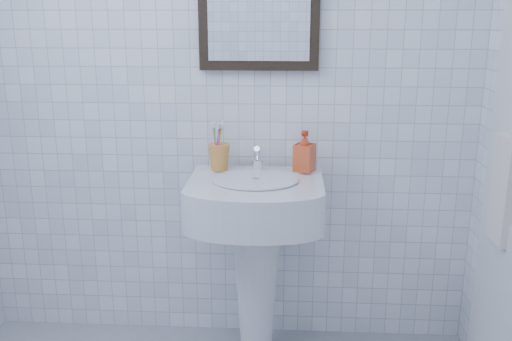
{
  "coord_description": "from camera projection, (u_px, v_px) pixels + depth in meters",
  "views": [
    {
      "loc": [
        0.29,
        -1.24,
        1.47
      ],
      "look_at": [
        0.16,
        0.86,
        0.89
      ],
      "focal_mm": 40.0,
      "sensor_mm": 36.0,
      "label": 1
    }
  ],
  "objects": [
    {
      "name": "washbasin",
      "position": [
        256.0,
        238.0,
        2.39
      ],
      "size": [
        0.54,
        0.4,
        0.83
      ],
      "color": "silver",
      "rests_on": "ground"
    },
    {
      "name": "faucet",
      "position": [
        258.0,
        160.0,
        2.4
      ],
      "size": [
        0.05,
        0.1,
        0.12
      ],
      "color": "white",
      "rests_on": "washbasin"
    },
    {
      "name": "hand_towel",
      "position": [
        502.0,
        191.0,
        2.0
      ],
      "size": [
        0.03,
        0.16,
        0.38
      ],
      "primitive_type": "cube",
      "color": "silver",
      "rests_on": "towel_ring"
    },
    {
      "name": "soap_dispenser",
      "position": [
        305.0,
        151.0,
        2.39
      ],
      "size": [
        0.1,
        0.1,
        0.17
      ],
      "primitive_type": "imported",
      "rotation": [
        0.0,
        0.0,
        -0.41
      ],
      "color": "red",
      "rests_on": "washbasin"
    },
    {
      "name": "toothbrush_cup",
      "position": [
        219.0,
        157.0,
        2.41
      ],
      "size": [
        0.11,
        0.11,
        0.11
      ],
      "primitive_type": null,
      "rotation": [
        0.0,
        0.0,
        0.18
      ],
      "color": "orange",
      "rests_on": "washbasin"
    },
    {
      "name": "wall_back",
      "position": [
        222.0,
        67.0,
        2.42
      ],
      "size": [
        2.2,
        0.02,
        2.5
      ],
      "primitive_type": "cube",
      "color": "white",
      "rests_on": "ground"
    }
  ]
}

